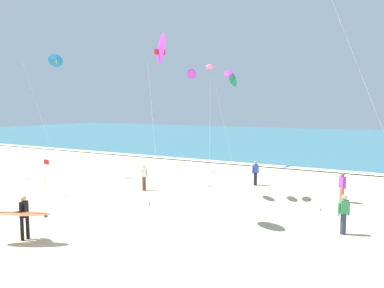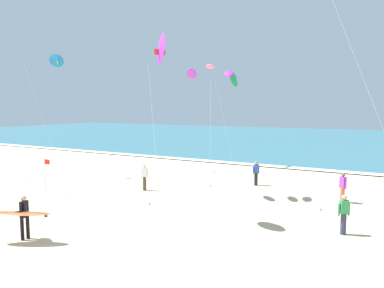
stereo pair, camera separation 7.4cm
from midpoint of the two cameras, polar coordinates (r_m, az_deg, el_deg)
ground_plane at (r=11.47m, az=-23.73°, el=-20.32°), size 160.00×160.00×0.00m
ocean_water at (r=59.71m, az=21.00°, el=0.67°), size 160.00×60.00×0.08m
shoreline_foam at (r=30.77m, az=13.04°, el=-3.47°), size 160.00×1.16×0.01m
surfer_lead at (r=14.82m, az=-25.52°, el=-10.08°), size 2.30×1.56×1.71m
kite_arc_rose_near at (r=20.03m, az=3.07°, el=11.52°), size 2.88×3.14×7.33m
kite_delta_violet_mid at (r=15.67m, az=-5.07°, el=14.91°), size 2.53×2.34×8.14m
kite_delta_emerald_low at (r=30.40m, az=6.85°, el=10.33°), size 0.58×4.09×8.09m
kite_delta_cobalt_distant at (r=27.56m, az=-20.84°, el=12.34°), size 1.45×2.49×8.83m
bystander_green_top at (r=15.38m, az=23.31°, el=-10.32°), size 0.42×0.33×1.59m
bystander_blue_top at (r=23.22m, az=10.34°, el=-4.59°), size 0.33×0.42×1.59m
bystander_purple_top at (r=20.37m, az=23.14°, el=-6.42°), size 0.39×0.36×1.59m
bystander_white_top at (r=21.67m, az=-7.55°, el=-5.29°), size 0.49×0.25×1.59m
lifeguard_flag at (r=22.11m, az=-22.35°, el=-4.26°), size 0.45×0.05×2.10m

